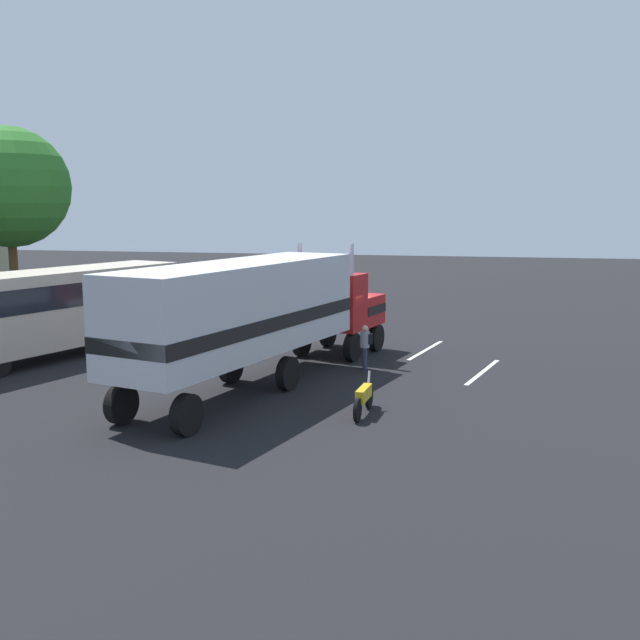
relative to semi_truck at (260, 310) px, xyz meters
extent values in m
plane|color=black|center=(5.56, -1.36, -2.52)|extent=(120.00, 120.00, 0.00)
cube|color=silver|center=(7.19, -4.86, -2.52)|extent=(4.32, 1.16, 0.01)
cube|color=silver|center=(3.63, -7.17, -2.52)|extent=(4.31, 1.23, 0.01)
cube|color=#B21919|center=(6.61, -1.73, -0.82)|extent=(2.37, 2.87, 1.20)
cube|color=#B21919|center=(5.07, -1.33, -0.32)|extent=(1.99, 2.77, 2.20)
cube|color=silver|center=(7.52, -1.97, -0.82)|extent=(0.61, 2.05, 1.08)
cube|color=black|center=(6.61, -1.73, -0.76)|extent=(2.38, 2.91, 0.36)
cylinder|color=silver|center=(4.81, -0.13, 0.28)|extent=(0.18, 0.18, 3.40)
cylinder|color=silver|center=(4.26, -2.25, 0.28)|extent=(0.18, 0.18, 3.40)
cube|color=silver|center=(-1.08, 0.27, 0.23)|extent=(10.82, 5.17, 2.80)
cube|color=black|center=(-1.08, 0.27, -0.19)|extent=(10.83, 5.21, 0.44)
cylinder|color=silver|center=(5.80, -0.18, -1.57)|extent=(1.42, 0.95, 0.64)
cylinder|color=black|center=(7.18, -0.74, -1.97)|extent=(1.14, 0.57, 1.10)
cylinder|color=black|center=(6.63, -2.87, -1.97)|extent=(1.14, 0.57, 1.10)
cylinder|color=black|center=(4.96, -0.16, -1.97)|extent=(1.14, 0.57, 1.10)
cylinder|color=black|center=(4.40, -2.29, -1.97)|extent=(1.14, 0.57, 1.10)
cylinder|color=black|center=(0.17, 1.09, -1.97)|extent=(1.14, 0.57, 1.10)
cylinder|color=black|center=(-0.39, -1.04, -1.97)|extent=(1.14, 0.57, 1.10)
cylinder|color=black|center=(-4.91, 2.41, -1.97)|extent=(1.14, 0.57, 1.10)
cylinder|color=black|center=(-5.47, 0.28, -1.97)|extent=(1.14, 0.57, 1.10)
cylinder|color=#2D3347|center=(3.03, -2.99, -2.11)|extent=(0.18, 0.18, 0.82)
cylinder|color=#2D3347|center=(3.18, -2.97, -2.11)|extent=(0.18, 0.18, 0.82)
cylinder|color=gray|center=(3.10, -2.98, -1.41)|extent=(0.34, 0.34, 0.58)
sphere|color=tan|center=(3.10, -2.98, -1.01)|extent=(0.23, 0.23, 0.23)
cube|color=black|center=(3.13, -3.18, -1.39)|extent=(0.28, 0.20, 0.36)
cube|color=#BFB29E|center=(2.94, 9.17, -0.57)|extent=(11.26, 5.76, 2.90)
cube|color=black|center=(2.94, 9.17, 0.01)|extent=(10.64, 5.60, 0.90)
cylinder|color=black|center=(7.19, 9.00, -2.02)|extent=(1.04, 0.57, 1.00)
cylinder|color=black|center=(6.51, 6.85, -2.02)|extent=(1.04, 0.57, 1.00)
cylinder|color=black|center=(-1.88, -3.91, -2.19)|extent=(0.67, 0.14, 0.66)
cylinder|color=black|center=(-3.33, -3.82, -2.19)|extent=(0.67, 0.14, 0.66)
cube|color=gold|center=(-2.60, -3.87, -1.91)|extent=(1.11, 0.31, 0.36)
cylinder|color=silver|center=(-1.98, -3.91, -1.74)|extent=(0.29, 0.09, 0.69)
cylinder|color=brown|center=(11.07, 16.90, -0.19)|extent=(0.44, 0.44, 4.68)
sphere|color=#2E7226|center=(11.07, 16.90, 4.32)|extent=(6.20, 6.20, 6.20)
camera|label=1|loc=(-22.34, -7.04, 3.32)|focal=40.71mm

